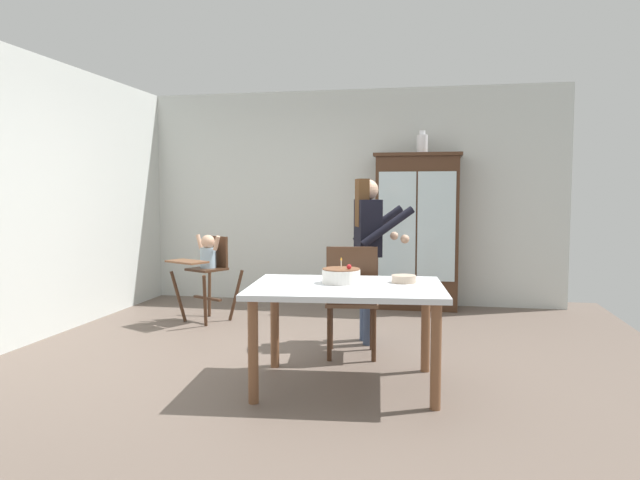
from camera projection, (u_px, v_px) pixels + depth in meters
name	position (u px, v px, depth m)	size (l,w,h in m)	color
ground_plane	(305.00, 357.00, 5.02)	(6.24, 6.24, 0.00)	#66564C
wall_back	(349.00, 197.00, 7.48)	(5.32, 0.06, 2.70)	silver
wall_left	(27.00, 198.00, 5.41)	(0.06, 5.32, 2.70)	silver
china_cabinet	(417.00, 231.00, 7.09)	(1.03, 0.48, 1.88)	#422819
ceramic_vase	(422.00, 143.00, 7.00)	(0.13, 0.13, 0.27)	white
high_chair_with_toddler	(207.00, 262.00, 6.38)	(0.77, 0.83, 0.95)	#422819
adult_person	(369.00, 240.00, 5.43)	(0.61, 0.60, 1.53)	#3D4C6B
dining_table	(347.00, 298.00, 4.21)	(1.46, 1.12, 0.74)	silver
birthday_cake	(341.00, 276.00, 4.30)	(0.28, 0.28, 0.19)	white
serving_bowl	(404.00, 279.00, 4.32)	(0.18, 0.18, 0.06)	#C6AD93
dining_chair_far_side	(352.00, 294.00, 4.93)	(0.50, 0.50, 0.96)	#422819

